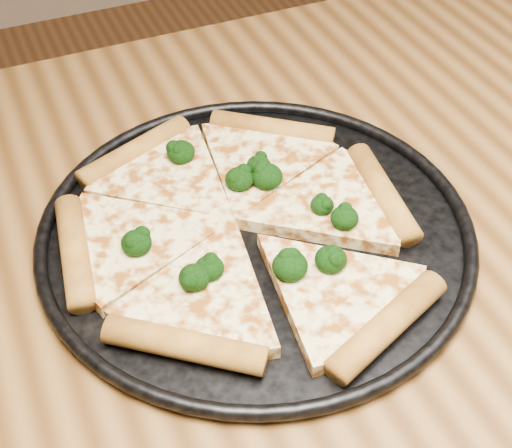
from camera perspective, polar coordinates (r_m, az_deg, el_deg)
name	(u,v)px	position (r m, az deg, el deg)	size (l,w,h in m)	color
dining_table	(341,320)	(0.76, 6.51, -7.29)	(1.20, 0.90, 0.75)	brown
pizza_pan	(256,230)	(0.69, 0.00, -0.48)	(0.41, 0.41, 0.02)	black
pizza	(239,223)	(0.69, -1.34, 0.06)	(0.34, 0.37, 0.03)	#FFE99C
broccoli_florets	(250,217)	(0.68, -0.43, 0.56)	(0.21, 0.22, 0.02)	black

